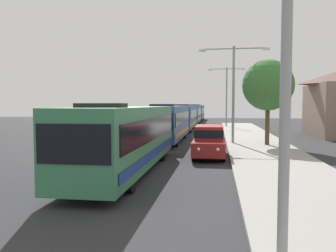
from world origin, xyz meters
TOP-DOWN VIEW (x-y plane):
  - bus_lead at (-1.30, 13.37)m, footprint 2.58×12.22m
  - bus_second_in_line at (-1.30, 26.77)m, footprint 2.58×11.71m
  - bus_middle at (-1.30, 39.90)m, footprint 2.58×11.83m
  - bus_fourth_in_line at (-1.30, 53.32)m, footprint 2.58×12.00m
  - bus_rear at (-1.30, 67.36)m, footprint 2.58×11.64m
  - white_suv at (2.40, 18.40)m, footprint 1.86×5.09m
  - streetlamp_mid at (4.10, 25.20)m, footprint 5.43×0.28m
  - streetlamp_far at (4.10, 46.05)m, footprint 5.13×0.28m
  - roadside_tree at (6.60, 24.24)m, footprint 3.82×3.82m

SIDE VIEW (x-z plane):
  - white_suv at x=2.40m, z-range 0.08..1.98m
  - bus_rear at x=-1.30m, z-range 0.09..3.30m
  - bus_second_in_line at x=-1.30m, z-range 0.09..3.30m
  - bus_middle at x=-1.30m, z-range 0.09..3.30m
  - bus_fourth_in_line at x=-1.30m, z-range 0.09..3.30m
  - bus_lead at x=-1.30m, z-range 0.09..3.30m
  - roadside_tree at x=6.60m, z-range 1.42..7.80m
  - streetlamp_mid at x=4.10m, z-range 1.02..8.61m
  - streetlamp_far at x=4.10m, z-range 1.02..9.20m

